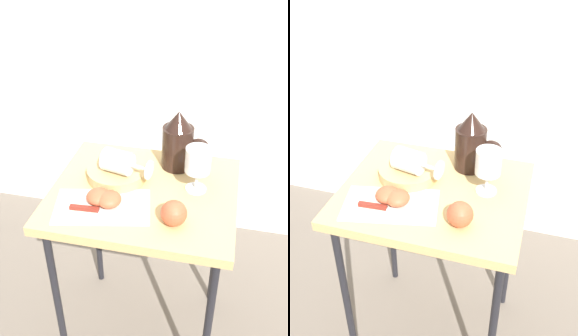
% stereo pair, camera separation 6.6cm
% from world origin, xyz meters
% --- Properties ---
extents(ground_plane, '(6.00, 6.00, 0.00)m').
position_xyz_m(ground_plane, '(0.00, 0.00, 0.00)').
color(ground_plane, '#665B51').
extents(curtain_drape, '(2.40, 0.03, 1.86)m').
position_xyz_m(curtain_drape, '(0.00, 0.69, 0.93)').
color(curtain_drape, white).
rests_on(curtain_drape, ground_plane).
extents(table, '(0.56, 0.48, 0.67)m').
position_xyz_m(table, '(0.00, 0.00, 0.61)').
color(table, tan).
rests_on(table, ground_plane).
extents(linen_napkin, '(0.30, 0.21, 0.00)m').
position_xyz_m(linen_napkin, '(-0.10, -0.11, 0.68)').
color(linen_napkin, beige).
rests_on(linen_napkin, table).
extents(basket_tray, '(0.19, 0.19, 0.03)m').
position_xyz_m(basket_tray, '(-0.10, 0.05, 0.69)').
color(basket_tray, tan).
rests_on(basket_tray, table).
extents(pitcher, '(0.15, 0.10, 0.20)m').
position_xyz_m(pitcher, '(0.08, 0.15, 0.75)').
color(pitcher, black).
rests_on(pitcher, table).
extents(wine_glass_upright, '(0.08, 0.08, 0.14)m').
position_xyz_m(wine_glass_upright, '(0.15, 0.04, 0.77)').
color(wine_glass_upright, silver).
rests_on(wine_glass_upright, table).
extents(wine_glass_tipped_near, '(0.16, 0.10, 0.07)m').
position_xyz_m(wine_glass_tipped_near, '(-0.08, 0.03, 0.74)').
color(wine_glass_tipped_near, silver).
rests_on(wine_glass_tipped_near, basket_tray).
extents(apple_half_left, '(0.07, 0.07, 0.04)m').
position_xyz_m(apple_half_left, '(-0.11, -0.09, 0.70)').
color(apple_half_left, '#C15133').
rests_on(apple_half_left, linen_napkin).
extents(apple_half_right, '(0.07, 0.07, 0.04)m').
position_xyz_m(apple_half_right, '(-0.08, -0.10, 0.70)').
color(apple_half_right, '#C15133').
rests_on(apple_half_right, linen_napkin).
extents(apple_whole, '(0.07, 0.07, 0.07)m').
position_xyz_m(apple_whole, '(0.11, -0.13, 0.71)').
color(apple_whole, '#C15133').
rests_on(apple_whole, table).
extents(knife, '(0.21, 0.03, 0.01)m').
position_xyz_m(knife, '(-0.11, -0.13, 0.68)').
color(knife, silver).
rests_on(knife, linen_napkin).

